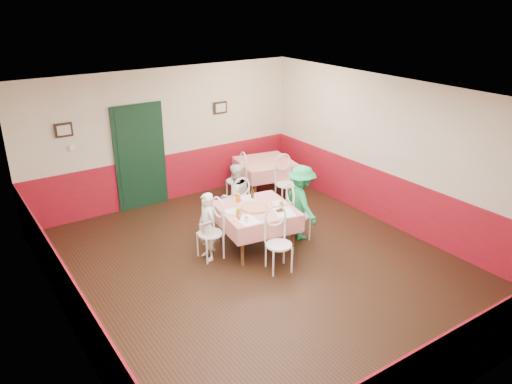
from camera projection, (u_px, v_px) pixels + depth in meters
floor at (261, 267)px, 8.17m from camera, size 7.00×7.00×0.00m
ceiling at (262, 97)px, 7.11m from camera, size 7.00×7.00×0.00m
back_wall at (165, 136)px, 10.32m from camera, size 6.00×0.10×2.80m
front_wall at (461, 296)px, 4.95m from camera, size 6.00×0.10×2.80m
left_wall at (59, 239)px, 6.08m from camera, size 0.10×7.00×2.80m
right_wall at (395, 155)px, 9.19m from camera, size 0.10×7.00×2.80m
wainscot_back at (169, 177)px, 10.65m from camera, size 6.00×0.03×1.00m
wainscot_front at (447, 367)px, 5.30m from camera, size 6.00×0.03×1.00m
wainscot_left at (71, 301)px, 6.43m from camera, size 0.03×7.00×1.00m
wainscot_right at (389, 200)px, 9.52m from camera, size 0.03×7.00×1.00m
door at (140, 158)px, 10.11m from camera, size 0.96×0.06×2.10m
picture_left at (64, 130)px, 9.08m from camera, size 0.32×0.03×0.26m
picture_right at (220, 108)px, 10.79m from camera, size 0.32×0.03×0.26m
thermostat at (72, 147)px, 9.26m from camera, size 0.10×0.03×0.10m
main_table at (256, 228)px, 8.68m from camera, size 1.39×1.39×0.77m
second_table at (265, 177)px, 11.00m from camera, size 1.31×1.31×0.77m
chair_left at (210, 234)px, 8.31m from camera, size 0.42×0.42×0.90m
chair_right at (298, 215)px, 8.99m from camera, size 0.52×0.52×0.90m
chair_far at (237, 206)px, 9.36m from camera, size 0.43×0.43×0.90m
chair_near at (279, 245)px, 7.94m from camera, size 0.51×0.51×0.90m
chair_second_a at (236, 181)px, 10.59m from camera, size 0.49×0.49×0.90m
chair_second_b at (286, 184)px, 10.40m from camera, size 0.49×0.49×0.90m
pizza at (255, 208)px, 8.49m from camera, size 0.53×0.53×0.03m
plate_left at (233, 212)px, 8.36m from camera, size 0.28×0.28×0.01m
plate_right at (279, 203)px, 8.70m from camera, size 0.28×0.28×0.01m
plate_far at (247, 198)px, 8.89m from camera, size 0.28×0.28×0.01m
glass_a at (239, 213)px, 8.14m from camera, size 0.09×0.09×0.15m
glass_b at (281, 205)px, 8.46m from camera, size 0.08×0.08×0.13m
glass_c at (238, 198)px, 8.74m from camera, size 0.09×0.09×0.15m
beer_bottle at (252, 193)px, 8.87m from camera, size 0.06×0.06×0.20m
shaker_a at (245, 219)px, 7.99m from camera, size 0.04×0.04×0.09m
shaker_b at (247, 219)px, 8.00m from camera, size 0.04×0.04×0.09m
shaker_c at (239, 218)px, 8.05m from camera, size 0.04×0.04×0.09m
menu_left at (247, 220)px, 8.07m from camera, size 0.30×0.40×0.00m
menu_right at (284, 212)px, 8.36m from camera, size 0.42×0.48×0.00m
wallet at (279, 211)px, 8.39m from camera, size 0.12×0.11×0.02m
diner_left at (207, 227)px, 8.24m from camera, size 0.30×0.44×1.18m
diner_far at (235, 196)px, 9.33m from camera, size 0.65×0.52×1.26m
diner_right at (301, 202)px, 8.92m from camera, size 0.66×0.97×1.38m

